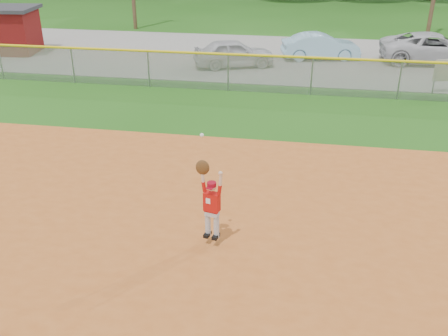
# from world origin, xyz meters

# --- Properties ---
(ground) EXTENTS (120.00, 120.00, 0.00)m
(ground) POSITION_xyz_m (0.00, 0.00, 0.00)
(ground) COLOR #205613
(ground) RESTS_ON ground
(clay_infield) EXTENTS (24.00, 16.00, 0.04)m
(clay_infield) POSITION_xyz_m (0.00, -3.00, 0.02)
(clay_infield) COLOR #B75A21
(clay_infield) RESTS_ON ground
(parking_strip) EXTENTS (44.00, 10.00, 0.03)m
(parking_strip) POSITION_xyz_m (0.00, 16.00, 0.01)
(parking_strip) COLOR gray
(parking_strip) RESTS_ON ground
(car_white_a) EXTENTS (4.04, 2.71, 1.28)m
(car_white_a) POSITION_xyz_m (-0.33, 13.70, 0.67)
(car_white_a) COLOR silver
(car_white_a) RESTS_ON parking_strip
(car_blue) EXTENTS (4.00, 2.11, 1.25)m
(car_blue) POSITION_xyz_m (3.71, 15.86, 0.66)
(car_blue) COLOR #98CAE2
(car_blue) RESTS_ON parking_strip
(car_white_b) EXTENTS (5.20, 2.60, 1.41)m
(car_white_b) POSITION_xyz_m (9.14, 16.00, 0.74)
(car_white_b) COLOR silver
(car_white_b) RESTS_ON parking_strip
(utility_shed) EXTENTS (3.38, 2.77, 2.35)m
(utility_shed) POSITION_xyz_m (-12.32, 14.54, 1.20)
(utility_shed) COLOR #5C0E0D
(utility_shed) RESTS_ON ground
(outfield_fence) EXTENTS (40.06, 0.10, 1.55)m
(outfield_fence) POSITION_xyz_m (0.00, 10.00, 0.88)
(outfield_fence) COLOR gray
(outfield_fence) RESTS_ON ground
(ballplayer) EXTENTS (0.58, 0.31, 2.33)m
(ballplayer) POSITION_xyz_m (1.37, -0.78, 1.08)
(ballplayer) COLOR silver
(ballplayer) RESTS_ON ground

